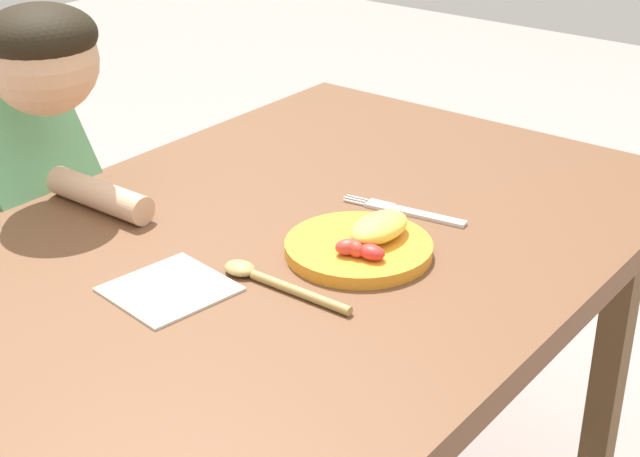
# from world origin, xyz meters

# --- Properties ---
(dining_table) EXTENTS (1.47, 0.85, 0.69)m
(dining_table) POSITION_xyz_m (0.00, 0.00, 0.62)
(dining_table) COLOR brown
(dining_table) RESTS_ON ground_plane
(plate) EXTENTS (0.21, 0.21, 0.05)m
(plate) POSITION_xyz_m (0.12, -0.12, 0.70)
(plate) COLOR orange
(plate) RESTS_ON dining_table
(fork) EXTENTS (0.05, 0.21, 0.01)m
(fork) POSITION_xyz_m (0.27, -0.09, 0.69)
(fork) COLOR silver
(fork) RESTS_ON dining_table
(spoon) EXTENTS (0.04, 0.21, 0.02)m
(spoon) POSITION_xyz_m (-0.03, -0.07, 0.70)
(spoon) COLOR tan
(spoon) RESTS_ON dining_table
(person) EXTENTS (0.20, 0.43, 1.00)m
(person) POSITION_xyz_m (-0.01, 0.50, 0.57)
(person) COLOR navy
(person) RESTS_ON ground_plane
(napkin) EXTENTS (0.17, 0.16, 0.00)m
(napkin) POSITION_xyz_m (-0.12, 0.03, 0.69)
(napkin) COLOR white
(napkin) RESTS_ON dining_table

